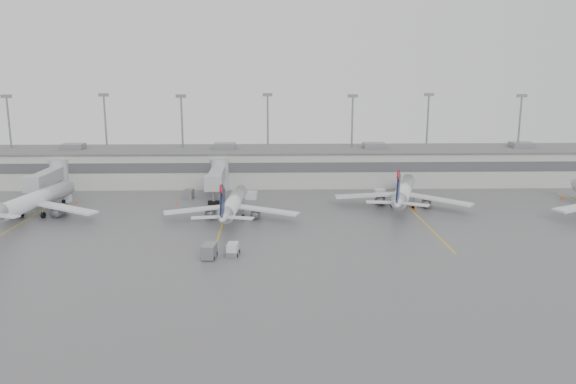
{
  "coord_description": "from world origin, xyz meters",
  "views": [
    {
      "loc": [
        -8.73,
        -72.26,
        25.56
      ],
      "look_at": [
        -6.13,
        24.0,
        5.0
      ],
      "focal_mm": 35.0,
      "sensor_mm": 36.0,
      "label": 1
    }
  ],
  "objects_px": {
    "jet_mid_left": "(233,204)",
    "baggage_tug": "(233,250)",
    "jet_mid_right": "(403,192)",
    "jet_far_left": "(33,201)"
  },
  "relations": [
    {
      "from": "jet_mid_right",
      "to": "baggage_tug",
      "type": "relative_size",
      "value": 9.92
    },
    {
      "from": "jet_mid_right",
      "to": "jet_far_left",
      "type": "bearing_deg",
      "value": -157.15
    },
    {
      "from": "jet_mid_left",
      "to": "jet_mid_right",
      "type": "height_order",
      "value": "jet_mid_right"
    },
    {
      "from": "jet_far_left",
      "to": "jet_mid_right",
      "type": "height_order",
      "value": "jet_far_left"
    },
    {
      "from": "jet_far_left",
      "to": "baggage_tug",
      "type": "height_order",
      "value": "jet_far_left"
    },
    {
      "from": "jet_far_left",
      "to": "jet_mid_right",
      "type": "bearing_deg",
      "value": 13.87
    },
    {
      "from": "jet_mid_left",
      "to": "baggage_tug",
      "type": "distance_m",
      "value": 20.46
    },
    {
      "from": "baggage_tug",
      "to": "jet_mid_right",
      "type": "bearing_deg",
      "value": 48.6
    },
    {
      "from": "jet_far_left",
      "to": "jet_mid_right",
      "type": "relative_size",
      "value": 1.06
    },
    {
      "from": "jet_mid_left",
      "to": "jet_mid_right",
      "type": "relative_size",
      "value": 0.95
    }
  ]
}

